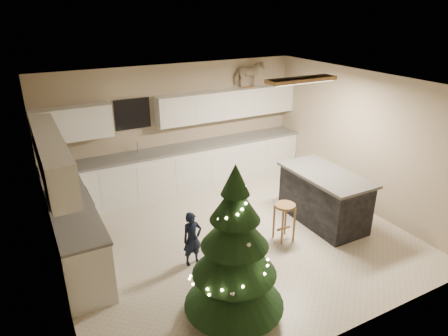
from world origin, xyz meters
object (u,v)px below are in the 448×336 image
Objects in this scene: island at (324,197)px; rocking_horse at (249,74)px; christmas_tree at (234,258)px; toddler at (192,239)px; bar_stool at (285,213)px.

island is 3.17m from rocking_horse.
toddler is (-0.01, 1.25, -0.43)m from christmas_tree.
island is 2.59× the size of rocking_horse.
rocking_horse is (2.57, 3.92, 1.43)m from christmas_tree.
bar_stool is at bearing -170.34° from island.
bar_stool is at bearing 165.91° from rocking_horse.
christmas_tree is at bearing 151.74° from rocking_horse.
toddler is 4.15m from rocking_horse.
christmas_tree is at bearing -144.35° from bar_stool.
bar_stool is 1.63m from toddler.
rocking_horse is at bearing 90.68° from island.
island is 1.98× the size of toddler.
island is at bearing -1.56° from toddler.
island is 2.94m from christmas_tree.
toddler is at bearing 90.56° from christmas_tree.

